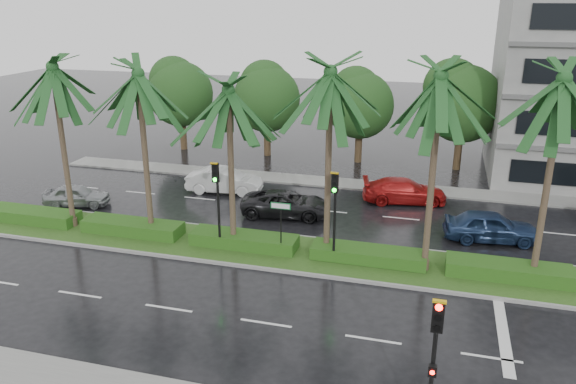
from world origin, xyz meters
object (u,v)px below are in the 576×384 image
(car_red, at_px, (404,191))
(car_silver, at_px, (77,195))
(car_white, at_px, (224,181))
(signal_median_left, at_px, (217,193))
(signal_near, at_px, (433,363))
(car_blue, at_px, (491,226))
(street_sign, at_px, (281,216))
(car_darkgrey, at_px, (286,204))

(car_red, bearing_deg, car_silver, 95.85)
(car_white, bearing_deg, signal_median_left, -166.30)
(signal_near, relative_size, signal_median_left, 1.00)
(car_silver, relative_size, car_blue, 0.83)
(street_sign, distance_m, car_blue, 10.67)
(car_blue, bearing_deg, signal_near, 163.62)
(signal_near, bearing_deg, signal_median_left, 135.91)
(car_darkgrey, relative_size, car_red, 1.01)
(signal_near, bearing_deg, car_darkgrey, 118.51)
(signal_median_left, xyz_separation_m, car_silver, (-10.37, 3.70, -2.36))
(car_white, xyz_separation_m, car_darkgrey, (4.75, -2.75, -0.08))
(street_sign, distance_m, car_red, 10.53)
(street_sign, bearing_deg, car_red, 61.76)
(signal_near, relative_size, street_sign, 1.68)
(signal_near, xyz_separation_m, street_sign, (-7.00, 9.87, -0.38))
(car_silver, bearing_deg, car_red, -87.20)
(signal_median_left, bearing_deg, car_red, 49.75)
(car_silver, relative_size, car_white, 0.80)
(signal_median_left, distance_m, car_blue, 13.59)
(car_blue, bearing_deg, street_sign, 109.55)
(car_white, height_order, car_darkgrey, car_white)
(car_white, distance_m, car_red, 10.98)
(street_sign, relative_size, car_blue, 0.58)
(signal_median_left, relative_size, car_blue, 0.97)
(signal_median_left, bearing_deg, car_silver, 160.36)
(signal_median_left, relative_size, car_darkgrey, 0.88)
(signal_near, xyz_separation_m, car_red, (-2.06, 19.06, -1.79))
(car_silver, bearing_deg, car_white, -73.12)
(street_sign, relative_size, car_silver, 0.70)
(signal_median_left, distance_m, car_silver, 11.26)
(street_sign, height_order, car_white, street_sign)
(car_red, bearing_deg, car_darkgrey, 111.15)
(street_sign, bearing_deg, car_silver, 165.25)
(car_silver, xyz_separation_m, car_red, (18.31, 5.67, 0.08))
(signal_near, height_order, car_blue, signal_near)
(car_blue, bearing_deg, car_darkgrey, 80.19)
(car_silver, bearing_deg, car_blue, -101.53)
(signal_near, bearing_deg, car_red, 96.18)
(car_silver, distance_m, car_red, 19.17)
(street_sign, height_order, car_silver, street_sign)
(car_white, bearing_deg, street_sign, -149.54)
(car_red, bearing_deg, street_sign, 140.39)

